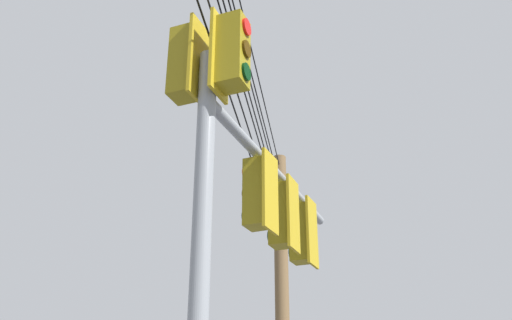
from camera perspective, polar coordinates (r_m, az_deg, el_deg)
The scene contains 1 object.
signal_mast_assembly at distance 6.99m, azimuth -0.96°, elevation -3.79°, with size 3.02×3.96×6.52m.
Camera 1 is at (-4.90, 2.22, 2.16)m, focal length 41.10 mm.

